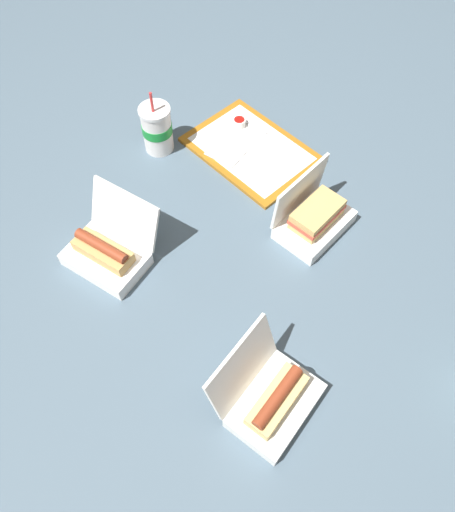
# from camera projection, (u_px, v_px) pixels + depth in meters

# --- Properties ---
(ground_plane) EXTENTS (3.20, 3.20, 0.00)m
(ground_plane) POSITION_uv_depth(u_px,v_px,m) (241.00, 265.00, 1.27)
(ground_plane) COLOR #4C6070
(food_tray) EXTENTS (0.42, 0.34, 0.01)m
(food_tray) POSITION_uv_depth(u_px,v_px,m) (251.00, 150.00, 1.49)
(food_tray) COLOR #A56619
(food_tray) RESTS_ON ground_plane
(ketchup_cup) EXTENTS (0.04, 0.04, 0.02)m
(ketchup_cup) POSITION_uv_depth(u_px,v_px,m) (239.00, 122.00, 1.53)
(ketchup_cup) COLOR white
(ketchup_cup) RESTS_ON food_tray
(napkin_stack) EXTENTS (0.13, 0.13, 0.00)m
(napkin_stack) POSITION_uv_depth(u_px,v_px,m) (227.00, 151.00, 1.48)
(napkin_stack) COLOR white
(napkin_stack) RESTS_ON food_tray
(plastic_fork) EXTENTS (0.11, 0.05, 0.00)m
(plastic_fork) POSITION_uv_depth(u_px,v_px,m) (253.00, 126.00, 1.53)
(plastic_fork) COLOR white
(plastic_fork) RESTS_ON food_tray
(clamshell_hotdog_corner) EXTENTS (0.24, 0.25, 0.17)m
(clamshell_hotdog_corner) POSITION_uv_depth(u_px,v_px,m) (272.00, 399.00, 1.05)
(clamshell_hotdog_corner) COLOR white
(clamshell_hotdog_corner) RESTS_ON ground_plane
(clamshell_sandwich_front) EXTENTS (0.19, 0.23, 0.17)m
(clamshell_sandwich_front) POSITION_uv_depth(u_px,v_px,m) (314.00, 218.00, 1.30)
(clamshell_sandwich_front) COLOR white
(clamshell_sandwich_front) RESTS_ON ground_plane
(clamshell_hotdog_back) EXTENTS (0.26, 0.26, 0.16)m
(clamshell_hotdog_back) POSITION_uv_depth(u_px,v_px,m) (108.00, 251.00, 1.25)
(clamshell_hotdog_back) COLOR white
(clamshell_hotdog_back) RESTS_ON ground_plane
(soda_cup_front) EXTENTS (0.09, 0.09, 0.21)m
(soda_cup_front) POSITION_uv_depth(u_px,v_px,m) (157.00, 129.00, 1.44)
(soda_cup_front) COLOR white
(soda_cup_front) RESTS_ON ground_plane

